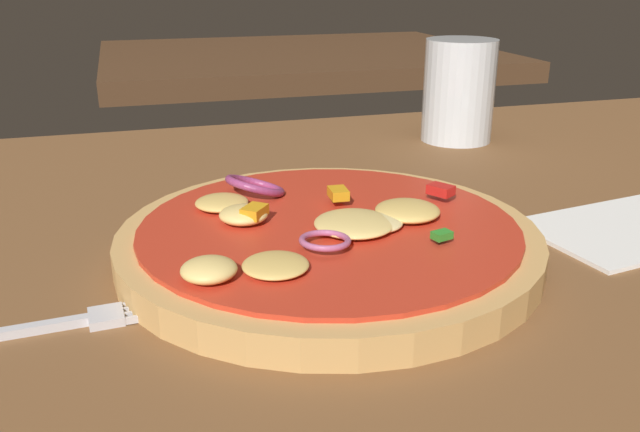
% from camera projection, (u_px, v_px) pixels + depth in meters
% --- Properties ---
extents(dining_table, '(1.13, 0.81, 0.04)m').
position_uv_depth(dining_table, '(398.00, 283.00, 0.44)').
color(dining_table, brown).
rests_on(dining_table, ground).
extents(pizza, '(0.27, 0.27, 0.04)m').
position_uv_depth(pizza, '(328.00, 239.00, 0.43)').
color(pizza, tan).
rests_on(pizza, dining_table).
extents(fork, '(0.16, 0.02, 0.01)m').
position_uv_depth(fork, '(40.00, 328.00, 0.34)').
color(fork, silver).
rests_on(fork, dining_table).
extents(beer_glass, '(0.07, 0.07, 0.11)m').
position_uv_depth(beer_glass, '(458.00, 97.00, 0.70)').
color(beer_glass, silver).
rests_on(beer_glass, dining_table).
extents(napkin, '(0.15, 0.11, 0.00)m').
position_uv_depth(napkin, '(627.00, 229.00, 0.47)').
color(napkin, white).
rests_on(napkin, dining_table).
extents(background_table, '(0.83, 0.63, 0.04)m').
position_uv_depth(background_table, '(299.00, 60.00, 1.45)').
color(background_table, '#4C301C').
rests_on(background_table, ground).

